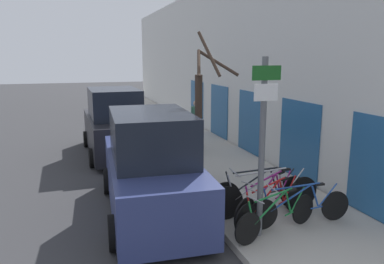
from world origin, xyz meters
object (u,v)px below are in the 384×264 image
Objects in this scene: bicycle_1 at (300,207)px; street_tree at (200,119)px; bicycle_0 at (277,216)px; parked_car_1 at (114,125)px; pedestrian_near at (197,121)px; bicycle_4 at (266,195)px; signpost at (262,142)px; bicycle_5 at (260,191)px; parked_car_0 at (151,169)px; bicycle_2 at (272,205)px; bicycle_3 at (269,199)px.

bicycle_1 is 0.57× the size of street_tree.
parked_car_1 is (-2.16, 7.49, 0.54)m from bicycle_0.
parked_car_1 is at bearing -1.38° from bicycle_0.
bicycle_0 is 1.12× the size of pedestrian_near.
bicycle_1 is 6.45m from pedestrian_near.
street_tree is (-0.71, 2.25, 1.31)m from bicycle_4.
bicycle_0 is at bearing -6.96° from signpost.
signpost is at bearing 155.35° from bicycle_5.
pedestrian_near is at bearing 63.74° from parked_car_0.
signpost is 1.92m from bicycle_5.
parked_car_0 reaches higher than bicycle_1.
bicycle_2 is 0.43m from bicycle_4.
bicycle_2 is 0.21m from bicycle_3.
pedestrian_near is (0.46, 6.13, 0.67)m from bicycle_2.
bicycle_4 is (0.61, 0.85, -1.37)m from signpost.
signpost reaches higher than bicycle_0.
bicycle_0 is 1.24m from bicycle_5.
pedestrian_near reaches higher than bicycle_4.
bicycle_0 is 0.97× the size of bicycle_2.
bicycle_2 is at bearing -77.03° from street_tree.
bicycle_5 is at bearing 21.94° from bicycle_1.
parked_car_1 is 2.63× the size of pedestrian_near.
parked_car_1 is at bearing 18.56° from bicycle_4.
parked_car_0 reaches higher than bicycle_3.
bicycle_2 is 0.73m from bicycle_5.
bicycle_2 is at bearing -72.88° from parked_car_1.
bicycle_2 is (-0.47, 0.28, 0.00)m from bicycle_1.
signpost is 1.63× the size of bicycle_0.
parked_car_1 reaches higher than bicycle_5.
pedestrian_near is (0.36, 5.72, 0.63)m from bicycle_4.
bicycle_2 is 0.92× the size of bicycle_5.
bicycle_4 is (0.26, 0.90, 0.06)m from bicycle_0.
bicycle_1 is 0.55m from bicycle_2.
bicycle_2 is at bearing 40.61° from signpost.
bicycle_3 is (-0.41, 0.49, 0.03)m from bicycle_1.
signpost is 1.73m from bicycle_1.
parked_car_0 is (-2.16, 1.50, 0.52)m from bicycle_2.
bicycle_0 is at bearing 133.14° from bicycle_3.
pedestrian_near is (2.78, -0.88, 0.14)m from parked_car_1.
bicycle_2 is at bearing 165.22° from bicycle_4.
parked_car_0 is at bearing -89.48° from parked_car_1.
bicycle_5 is at bearing -30.42° from bicycle_0.
parked_car_0 is at bearing 62.69° from bicycle_4.
bicycle_2 is at bearing -31.65° from parked_car_0.
bicycle_0 is 6.68m from pedestrian_near.
bicycle_3 is 5.98m from pedestrian_near.
street_tree is at bearing -99.30° from pedestrian_near.
bicycle_0 is at bearing 162.16° from bicycle_4.
bicycle_3 is at bearing -35.00° from bicycle_0.
parked_car_0 is at bearing 29.56° from bicycle_2.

